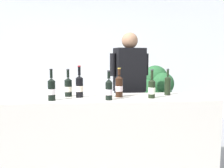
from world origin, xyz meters
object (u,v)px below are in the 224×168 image
at_px(wine_bottle_6, 168,85).
at_px(wine_bottle_5, 119,86).
at_px(wine_glass, 109,86).
at_px(person_server, 129,97).
at_px(wine_bottle_0, 68,87).
at_px(wine_bottle_2, 79,86).
at_px(wine_bottle_1, 52,89).
at_px(potted_shrub, 156,93).
at_px(wine_bottle_3, 109,89).
at_px(wine_bottle_4, 152,88).

bearing_deg(wine_bottle_6, wine_bottle_5, -170.46).
height_order(wine_glass, person_server, person_server).
xyz_separation_m(wine_bottle_0, wine_bottle_2, (0.13, -0.07, 0.02)).
height_order(wine_bottle_1, wine_glass, wine_bottle_1).
distance_m(person_server, potted_shrub, 0.91).
bearing_deg(person_server, wine_bottle_3, -113.68).
xyz_separation_m(wine_bottle_2, wine_glass, (0.33, -0.04, 0.01)).
distance_m(wine_bottle_1, wine_bottle_2, 0.33).
bearing_deg(wine_bottle_2, wine_bottle_0, 151.41).
bearing_deg(wine_bottle_1, wine_bottle_6, 11.42).
bearing_deg(potted_shrub, wine_bottle_5, -121.20).
bearing_deg(wine_bottle_6, wine_bottle_3, -158.55).
distance_m(wine_bottle_2, person_server, 0.91).
xyz_separation_m(wine_bottle_3, potted_shrub, (0.92, 1.49, -0.28)).
relative_size(wine_bottle_3, wine_bottle_6, 1.00).
bearing_deg(wine_bottle_3, wine_bottle_0, 149.09).
height_order(wine_bottle_0, wine_bottle_3, wine_bottle_0).
height_order(wine_bottle_0, wine_bottle_2, wine_bottle_2).
bearing_deg(wine_bottle_2, person_server, 41.83).
bearing_deg(wine_bottle_2, wine_glass, -6.44).
bearing_deg(wine_bottle_1, potted_shrub, 44.14).
relative_size(wine_bottle_0, wine_bottle_6, 1.01).
distance_m(wine_bottle_0, person_server, 0.97).
distance_m(wine_bottle_3, wine_bottle_6, 0.78).
xyz_separation_m(wine_bottle_3, wine_bottle_5, (0.13, 0.18, 0.01)).
bearing_deg(wine_bottle_0, wine_bottle_6, 0.84).
relative_size(wine_bottle_0, wine_glass, 1.61).
relative_size(wine_bottle_3, person_server, 0.18).
bearing_deg(person_server, wine_bottle_6, -52.99).
bearing_deg(potted_shrub, wine_bottle_4, -107.30).
relative_size(wine_bottle_2, wine_bottle_4, 1.12).
bearing_deg(wine_bottle_6, wine_bottle_2, -175.13).
height_order(wine_bottle_6, potted_shrub, wine_bottle_6).
bearing_deg(potted_shrub, wine_bottle_6, -99.18).
bearing_deg(person_server, wine_glass, -117.99).
relative_size(wine_bottle_2, potted_shrub, 0.28).
xyz_separation_m(wine_bottle_4, potted_shrub, (0.44, 1.41, -0.27)).
bearing_deg(potted_shrub, person_server, -129.35).
height_order(wine_bottle_5, wine_glass, wine_bottle_5).
height_order(wine_bottle_2, wine_glass, wine_bottle_2).
relative_size(wine_bottle_3, wine_glass, 1.59).
relative_size(wine_bottle_6, wine_glass, 1.59).
distance_m(wine_bottle_2, wine_bottle_4, 0.80).
bearing_deg(person_server, wine_bottle_5, -109.65).
xyz_separation_m(wine_bottle_0, wine_bottle_6, (1.17, 0.02, 0.01)).
height_order(wine_bottle_0, wine_bottle_4, wine_bottle_4).
bearing_deg(wine_bottle_5, wine_bottle_0, 171.83).
height_order(wine_bottle_2, wine_bottle_5, wine_bottle_2).
distance_m(wine_bottle_0, wine_bottle_6, 1.17).
bearing_deg(wine_glass, wine_bottle_5, 12.18).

